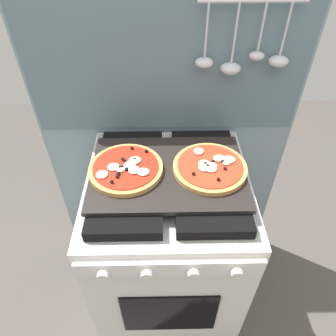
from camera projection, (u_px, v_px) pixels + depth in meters
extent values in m
plane|color=#4C4742|center=(168.00, 292.00, 1.72)|extent=(4.00, 4.00, 0.00)
cube|color=#7A939E|center=(167.00, 143.00, 1.44)|extent=(1.10, 0.03, 1.55)
cube|color=slate|center=(166.00, 67.00, 1.17)|extent=(1.08, 0.00, 0.56)
cylinder|color=silver|center=(253.00, 1.00, 1.00)|extent=(0.36, 0.01, 0.01)
cylinder|color=silver|center=(207.00, 31.00, 1.06)|extent=(0.01, 0.01, 0.18)
ellipsoid|color=silver|center=(204.00, 63.00, 1.14)|extent=(0.07, 0.06, 0.04)
cylinder|color=silver|center=(235.00, 34.00, 1.07)|extent=(0.01, 0.01, 0.20)
ellipsoid|color=silver|center=(230.00, 68.00, 1.15)|extent=(0.08, 0.07, 0.04)
cylinder|color=silver|center=(262.00, 27.00, 1.06)|extent=(0.01, 0.01, 0.16)
ellipsoid|color=silver|center=(257.00, 56.00, 1.12)|extent=(0.06, 0.05, 0.03)
cylinder|color=silver|center=(286.00, 30.00, 1.06)|extent=(0.01, 0.01, 0.18)
ellipsoid|color=silver|center=(278.00, 61.00, 1.14)|extent=(0.07, 0.06, 0.04)
cube|color=white|center=(168.00, 248.00, 1.43)|extent=(0.60, 0.60, 0.86)
cube|color=black|center=(168.00, 183.00, 1.14)|extent=(0.59, 0.59, 0.01)
cube|color=black|center=(129.00, 178.00, 1.12)|extent=(0.24, 0.51, 0.04)
cube|color=black|center=(207.00, 177.00, 1.12)|extent=(0.24, 0.51, 0.04)
cube|color=white|center=(170.00, 268.00, 0.95)|extent=(0.58, 0.02, 0.07)
cylinder|color=silver|center=(103.00, 275.00, 0.93)|extent=(0.04, 0.02, 0.04)
cylinder|color=silver|center=(147.00, 275.00, 0.93)|extent=(0.04, 0.02, 0.04)
cylinder|color=silver|center=(194.00, 274.00, 0.93)|extent=(0.04, 0.02, 0.04)
cylinder|color=silver|center=(237.00, 273.00, 0.93)|extent=(0.04, 0.02, 0.04)
cube|color=black|center=(170.00, 314.00, 1.19)|extent=(0.36, 0.01, 0.28)
cube|color=black|center=(168.00, 172.00, 1.10)|extent=(0.54, 0.38, 0.02)
cylinder|color=tan|center=(126.00, 168.00, 1.09)|extent=(0.26, 0.26, 0.02)
cylinder|color=#AD2614|center=(126.00, 166.00, 1.08)|extent=(0.23, 0.23, 0.00)
ellipsoid|color=#F4EACC|center=(130.00, 166.00, 1.08)|extent=(0.04, 0.04, 0.01)
ellipsoid|color=#F4EACC|center=(113.00, 167.00, 1.07)|extent=(0.04, 0.04, 0.01)
ellipsoid|color=#F4EACC|center=(134.00, 170.00, 1.06)|extent=(0.04, 0.04, 0.01)
ellipsoid|color=#F4EACC|center=(128.00, 165.00, 1.08)|extent=(0.04, 0.04, 0.01)
ellipsoid|color=#F4EACC|center=(102.00, 174.00, 1.04)|extent=(0.04, 0.04, 0.01)
ellipsoid|color=#F4EACC|center=(121.00, 169.00, 1.06)|extent=(0.03, 0.03, 0.01)
ellipsoid|color=#F4EACC|center=(143.00, 172.00, 1.05)|extent=(0.04, 0.04, 0.01)
ellipsoid|color=#F4EACC|center=(135.00, 160.00, 1.10)|extent=(0.04, 0.04, 0.01)
sphere|color=black|center=(119.00, 173.00, 1.04)|extent=(0.01, 0.01, 0.01)
sphere|color=black|center=(146.00, 151.00, 1.13)|extent=(0.01, 0.01, 0.01)
sphere|color=black|center=(112.00, 182.00, 1.02)|extent=(0.01, 0.01, 0.01)
sphere|color=black|center=(132.00, 148.00, 1.14)|extent=(0.01, 0.01, 0.01)
sphere|color=black|center=(120.00, 167.00, 1.07)|extent=(0.01, 0.01, 0.01)
sphere|color=black|center=(123.00, 167.00, 1.07)|extent=(0.01, 0.01, 0.01)
sphere|color=black|center=(117.00, 176.00, 1.03)|extent=(0.01, 0.01, 0.01)
sphere|color=black|center=(127.00, 169.00, 1.06)|extent=(0.01, 0.01, 0.01)
sphere|color=black|center=(135.00, 159.00, 1.10)|extent=(0.01, 0.01, 0.01)
sphere|color=black|center=(117.00, 174.00, 1.04)|extent=(0.01, 0.01, 0.01)
sphere|color=black|center=(123.00, 159.00, 1.10)|extent=(0.01, 0.01, 0.01)
sphere|color=black|center=(125.00, 161.00, 1.09)|extent=(0.01, 0.01, 0.01)
cylinder|color=tan|center=(210.00, 168.00, 1.09)|extent=(0.26, 0.26, 0.02)
cylinder|color=red|center=(210.00, 166.00, 1.08)|extent=(0.23, 0.23, 0.00)
ellipsoid|color=beige|center=(211.00, 168.00, 1.07)|extent=(0.04, 0.04, 0.01)
ellipsoid|color=beige|center=(205.00, 165.00, 1.08)|extent=(0.04, 0.05, 0.01)
ellipsoid|color=beige|center=(219.00, 158.00, 1.10)|extent=(0.04, 0.04, 0.01)
ellipsoid|color=beige|center=(211.00, 166.00, 1.08)|extent=(0.04, 0.03, 0.01)
ellipsoid|color=beige|center=(226.00, 162.00, 1.09)|extent=(0.03, 0.03, 0.01)
ellipsoid|color=beige|center=(199.00, 151.00, 1.13)|extent=(0.04, 0.04, 0.01)
ellipsoid|color=beige|center=(229.00, 159.00, 1.10)|extent=(0.05, 0.04, 0.01)
ellipsoid|color=beige|center=(204.00, 168.00, 1.07)|extent=(0.04, 0.04, 0.01)
ellipsoid|color=beige|center=(208.00, 165.00, 1.08)|extent=(0.03, 0.03, 0.01)
sphere|color=black|center=(208.00, 166.00, 1.07)|extent=(0.01, 0.01, 0.01)
sphere|color=black|center=(213.00, 161.00, 1.09)|extent=(0.01, 0.01, 0.01)
sphere|color=black|center=(218.00, 179.00, 1.02)|extent=(0.01, 0.01, 0.01)
sphere|color=black|center=(193.00, 173.00, 1.04)|extent=(0.01, 0.01, 0.01)
sphere|color=black|center=(205.00, 165.00, 1.08)|extent=(0.01, 0.01, 0.01)
sphere|color=black|center=(223.00, 161.00, 1.09)|extent=(0.01, 0.01, 0.01)
sphere|color=black|center=(225.00, 168.00, 1.06)|extent=(0.01, 0.01, 0.01)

